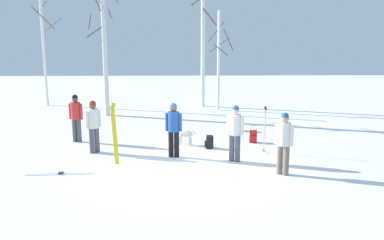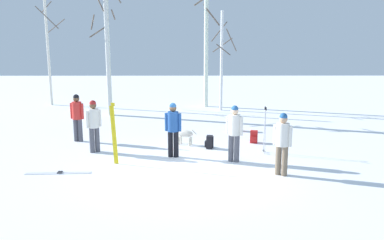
% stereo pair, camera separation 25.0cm
% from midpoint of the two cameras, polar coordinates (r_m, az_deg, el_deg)
% --- Properties ---
extents(ground_plane, '(60.00, 60.00, 0.00)m').
position_cam_midpoint_polar(ground_plane, '(11.24, -1.43, -7.19)').
color(ground_plane, white).
extents(person_0, '(0.44, 0.35, 1.72)m').
position_cam_midpoint_polar(person_0, '(13.08, -14.58, -0.44)').
color(person_0, '#4C4C56').
rests_on(person_0, ground_plane).
extents(person_1, '(0.51, 0.34, 1.72)m').
position_cam_midpoint_polar(person_1, '(12.21, -3.26, -0.92)').
color(person_1, black).
rests_on(person_1, ground_plane).
extents(person_2, '(0.49, 0.34, 1.72)m').
position_cam_midpoint_polar(person_2, '(11.80, 5.64, -1.39)').
color(person_2, '#4C4C56').
rests_on(person_2, ground_plane).
extents(person_3, '(0.51, 0.34, 1.72)m').
position_cam_midpoint_polar(person_3, '(14.66, -16.90, 0.69)').
color(person_3, '#4C4C56').
rests_on(person_3, ground_plane).
extents(person_4, '(0.45, 0.34, 1.72)m').
position_cam_midpoint_polar(person_4, '(10.84, 12.49, -2.77)').
color(person_4, '#72604C').
rests_on(person_4, ground_plane).
extents(dog, '(0.83, 0.46, 0.57)m').
position_cam_midpoint_polar(dog, '(13.75, -1.75, -2.03)').
color(dog, beige).
rests_on(dog, ground_plane).
extents(ski_pair_planted_0, '(0.21, 0.05, 1.83)m').
position_cam_midpoint_polar(ski_pair_planted_0, '(11.73, -11.70, -2.01)').
color(ski_pair_planted_0, yellow).
rests_on(ski_pair_planted_0, ground_plane).
extents(ski_pair_lying_0, '(1.79, 0.25, 0.05)m').
position_cam_midpoint_polar(ski_pair_lying_0, '(11.51, -19.24, -7.35)').
color(ski_pair_lying_0, white).
rests_on(ski_pair_lying_0, ground_plane).
extents(ski_poles_0, '(0.07, 0.27, 1.52)m').
position_cam_midpoint_polar(ski_poles_0, '(12.87, 9.94, -1.21)').
color(ski_poles_0, '#B2B2BC').
rests_on(ski_poles_0, ground_plane).
extents(backpack_0, '(0.31, 0.29, 0.44)m').
position_cam_midpoint_polar(backpack_0, '(13.34, 1.97, -3.22)').
color(backpack_0, black).
rests_on(backpack_0, ground_plane).
extents(backpack_1, '(0.30, 0.27, 0.44)m').
position_cam_midpoint_polar(backpack_1, '(15.99, 6.04, -0.81)').
color(backpack_1, red).
rests_on(backpack_1, ground_plane).
extents(backpack_2, '(0.29, 0.32, 0.44)m').
position_cam_midpoint_polar(backpack_2, '(14.24, 8.34, -2.39)').
color(backpack_2, red).
rests_on(backpack_2, ground_plane).
extents(water_bottle_0, '(0.06, 0.06, 0.24)m').
position_cam_midpoint_polar(water_bottle_0, '(13.27, -3.06, -3.76)').
color(water_bottle_0, red).
rests_on(water_bottle_0, ground_plane).
extents(birch_tree_0, '(1.28, 1.72, 7.23)m').
position_cam_midpoint_polar(birch_tree_0, '(23.39, -21.00, 10.95)').
color(birch_tree_0, silver).
rests_on(birch_tree_0, ground_plane).
extents(birch_tree_1, '(1.05, 1.21, 7.97)m').
position_cam_midpoint_polar(birch_tree_1, '(19.31, -13.00, 12.63)').
color(birch_tree_1, silver).
rests_on(birch_tree_1, ground_plane).
extents(birch_tree_2, '(0.90, 1.55, 6.02)m').
position_cam_midpoint_polar(birch_tree_2, '(19.44, -12.89, 9.77)').
color(birch_tree_2, silver).
rests_on(birch_tree_2, ground_plane).
extents(birch_tree_3, '(1.57, 1.69, 7.67)m').
position_cam_midpoint_polar(birch_tree_3, '(21.53, 1.35, 12.28)').
color(birch_tree_3, silver).
rests_on(birch_tree_3, ground_plane).
extents(birch_tree_4, '(1.33, 1.39, 5.05)m').
position_cam_midpoint_polar(birch_tree_4, '(20.43, 3.56, 8.75)').
color(birch_tree_4, white).
rests_on(birch_tree_4, ground_plane).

